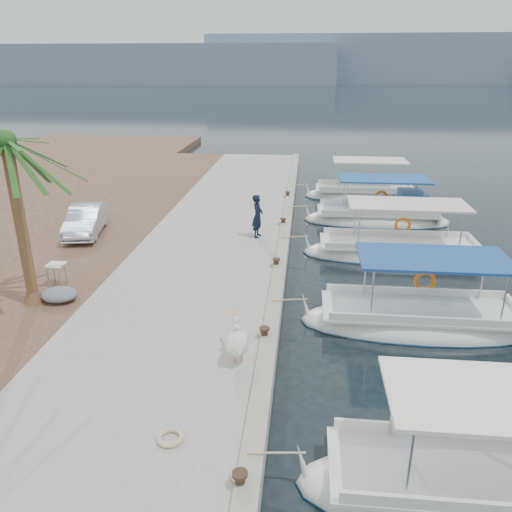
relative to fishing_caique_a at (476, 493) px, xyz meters
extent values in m
plane|color=black|center=(-3.83, 7.84, -0.13)|extent=(400.00, 400.00, 0.00)
cube|color=gray|center=(-6.83, 12.84, 0.12)|extent=(6.00, 40.00, 0.50)
cube|color=gray|center=(-4.05, 12.84, 0.43)|extent=(0.44, 40.00, 0.12)
cube|color=#4E3629|center=(-11.83, 12.84, 0.12)|extent=(4.00, 40.00, 0.50)
cube|color=gray|center=(-63.83, 197.84, 6.87)|extent=(140.00, 40.00, 14.00)
cube|color=gray|center=(36.17, 217.84, 8.87)|extent=(160.00, 40.00, 18.00)
ellipsoid|color=white|center=(0.00, 0.00, -0.08)|extent=(6.45, 2.18, 1.30)
ellipsoid|color=#155396|center=(0.00, 0.00, -0.10)|extent=(6.48, 2.22, 0.22)
cube|color=white|center=(0.00, 0.00, 0.42)|extent=(5.29, 1.87, 0.08)
cube|color=white|center=(0.16, 0.00, 2.06)|extent=(3.87, 2.00, 0.08)
cylinder|color=silver|center=(-1.46, -0.82, 1.22)|extent=(0.05, 0.05, 1.60)
torus|color=orange|center=(0.30, 1.03, 0.87)|extent=(0.68, 0.12, 0.68)
ellipsoid|color=white|center=(0.25, 6.33, -0.08)|extent=(6.97, 2.34, 1.30)
ellipsoid|color=#155396|center=(0.25, 6.33, -0.10)|extent=(7.00, 2.39, 0.22)
cube|color=white|center=(0.25, 6.33, 0.42)|extent=(5.71, 2.01, 0.08)
cube|color=navy|center=(0.43, 6.33, 2.06)|extent=(4.18, 2.15, 0.08)
cylinder|color=silver|center=(-1.32, 5.45, 1.22)|extent=(0.05, 0.05, 1.60)
torus|color=orange|center=(0.55, 7.44, 0.87)|extent=(0.68, 0.12, 0.68)
ellipsoid|color=white|center=(0.57, 12.17, -0.08)|extent=(7.60, 2.26, 1.30)
ellipsoid|color=#155396|center=(0.57, 12.17, -0.10)|extent=(7.63, 2.30, 0.22)
cube|color=white|center=(0.57, 12.17, 0.42)|extent=(6.23, 1.94, 0.08)
cube|color=silver|center=(0.76, 12.17, 2.06)|extent=(4.56, 2.08, 0.08)
cylinder|color=silver|center=(-1.14, 11.32, 1.22)|extent=(0.05, 0.05, 1.60)
torus|color=orange|center=(0.87, 13.24, 0.87)|extent=(0.68, 0.12, 0.68)
ellipsoid|color=white|center=(0.30, 16.83, -0.08)|extent=(7.06, 2.35, 1.30)
ellipsoid|color=#155396|center=(0.30, 16.83, -0.10)|extent=(7.10, 2.40, 0.22)
cube|color=white|center=(0.30, 16.83, 0.42)|extent=(5.79, 2.02, 0.08)
cube|color=#1C4E8F|center=(0.48, 16.83, 2.06)|extent=(4.24, 2.16, 0.08)
cylinder|color=silver|center=(-1.29, 15.95, 1.22)|extent=(0.05, 0.05, 1.60)
torus|color=orange|center=(0.60, 17.95, 0.87)|extent=(0.68, 0.12, 0.68)
cube|color=#155396|center=(1.89, 16.83, 0.97)|extent=(1.20, 1.65, 1.00)
ellipsoid|color=white|center=(0.17, 21.59, -0.08)|extent=(6.81, 2.32, 1.30)
ellipsoid|color=#155396|center=(0.17, 21.59, -0.10)|extent=(6.84, 2.36, 0.22)
cube|color=white|center=(0.17, 21.59, 0.42)|extent=(5.58, 1.99, 0.08)
cube|color=silver|center=(0.34, 21.59, 2.06)|extent=(4.09, 2.13, 0.08)
cylinder|color=silver|center=(-1.36, 20.72, 1.22)|extent=(0.05, 0.05, 1.60)
torus|color=orange|center=(0.47, 22.69, 0.87)|extent=(0.68, 0.12, 0.68)
cylinder|color=black|center=(-4.18, -0.66, 0.52)|extent=(0.18, 0.18, 0.30)
cylinder|color=black|center=(-4.18, -0.66, 0.67)|extent=(0.28, 0.28, 0.05)
cylinder|color=black|center=(-4.18, 4.34, 0.52)|extent=(0.18, 0.18, 0.30)
cylinder|color=black|center=(-4.18, 4.34, 0.67)|extent=(0.28, 0.28, 0.05)
cylinder|color=black|center=(-4.18, 9.34, 0.52)|extent=(0.18, 0.18, 0.30)
cylinder|color=black|center=(-4.18, 9.34, 0.67)|extent=(0.28, 0.28, 0.05)
cylinder|color=black|center=(-4.18, 14.34, 0.52)|extent=(0.18, 0.18, 0.30)
cylinder|color=black|center=(-4.18, 14.34, 0.67)|extent=(0.28, 0.28, 0.05)
cylinder|color=black|center=(-4.18, 19.34, 0.52)|extent=(0.18, 0.18, 0.30)
cylinder|color=black|center=(-4.18, 19.34, 0.67)|extent=(0.28, 0.28, 0.05)
cylinder|color=tan|center=(-4.80, 3.15, 0.54)|extent=(0.05, 0.05, 0.32)
cylinder|color=tan|center=(-4.65, 3.19, 0.54)|extent=(0.05, 0.05, 0.32)
ellipsoid|color=silver|center=(-4.73, 3.17, 0.89)|extent=(0.63, 0.85, 0.60)
cylinder|color=silver|center=(-4.79, 3.44, 1.15)|extent=(0.19, 0.30, 0.32)
sphere|color=silver|center=(-4.82, 3.53, 1.33)|extent=(0.20, 0.20, 0.20)
cone|color=#EAA566|center=(-4.89, 3.82, 1.24)|extent=(0.24, 0.59, 0.23)
imported|color=black|center=(-5.17, 12.62, 1.28)|extent=(0.53, 0.72, 1.80)
cylinder|color=brown|center=(-11.38, 5.82, 2.79)|extent=(0.34, 0.34, 4.83)
cone|color=brown|center=(-11.38, 5.82, 0.55)|extent=(0.64, 0.64, 0.36)
imported|color=silver|center=(-12.47, 12.28, 0.97)|extent=(1.95, 3.81, 1.20)
ellipsoid|color=slate|center=(-10.63, 5.97, 0.57)|extent=(1.10, 0.90, 0.40)
cylinder|color=silver|center=(-11.43, 6.89, 0.72)|extent=(0.06, 0.06, 0.70)
cylinder|color=silver|center=(-11.03, 6.89, 0.72)|extent=(0.06, 0.06, 0.70)
cylinder|color=silver|center=(-11.43, 7.29, 0.72)|extent=(0.06, 0.06, 0.70)
cylinder|color=silver|center=(-11.03, 7.29, 0.72)|extent=(0.06, 0.06, 0.70)
cube|color=white|center=(-11.23, 7.09, 1.09)|extent=(0.55, 0.55, 0.03)
torus|color=#C6B284|center=(-5.68, 0.36, 0.42)|extent=(0.54, 0.54, 0.10)
camera|label=1|loc=(-3.25, -7.16, 7.18)|focal=35.00mm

